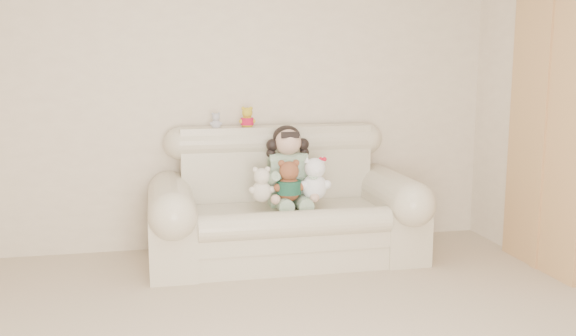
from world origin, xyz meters
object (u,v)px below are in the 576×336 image
(seated_child, at_px, (288,165))
(white_cat, at_px, (315,174))
(brown_teddy, at_px, (289,177))
(sofa, at_px, (285,196))
(cream_teddy, at_px, (262,181))

(seated_child, bearing_deg, white_cat, -48.80)
(seated_child, distance_m, brown_teddy, 0.21)
(brown_teddy, distance_m, white_cat, 0.20)
(seated_child, relative_size, brown_teddy, 1.73)
(brown_teddy, bearing_deg, sofa, 96.70)
(sofa, xyz_separation_m, brown_teddy, (0.00, -0.12, 0.17))
(seated_child, height_order, white_cat, seated_child)
(cream_teddy, bearing_deg, brown_teddy, 1.90)
(sofa, bearing_deg, white_cat, -29.74)
(brown_teddy, height_order, white_cat, white_cat)
(sofa, relative_size, seated_child, 3.25)
(white_cat, bearing_deg, sofa, 146.34)
(sofa, xyz_separation_m, cream_teddy, (-0.21, -0.10, 0.14))
(brown_teddy, bearing_deg, white_cat, 8.08)
(white_cat, bearing_deg, brown_teddy, 177.91)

